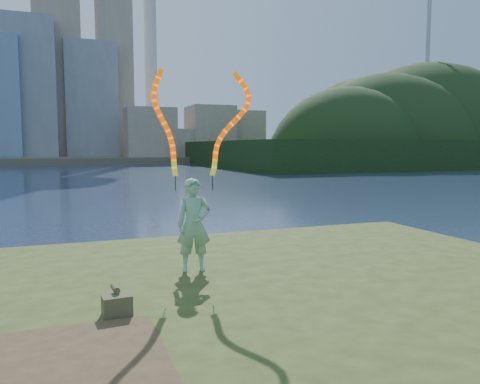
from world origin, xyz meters
name	(u,v)px	position (x,y,z in m)	size (l,w,h in m)	color
ground	(166,323)	(0.00, 0.00, 0.00)	(320.00, 320.00, 0.00)	#1B2843
grassy_knoll	(201,358)	(0.00, -2.30, 0.34)	(20.00, 18.00, 0.80)	#344217
far_shore	(72,159)	(0.00, 95.00, 0.60)	(320.00, 40.00, 1.20)	#4E4839
wooded_hill	(422,163)	(59.57, 59.96, 0.16)	(78.00, 50.00, 63.00)	black
woman_with_ribbons	(194,199)	(0.66, 0.47, 2.19)	(2.09, 0.56, 4.16)	#1C7335
canvas_bag	(117,304)	(-1.01, -1.49, 0.96)	(0.42, 0.48, 0.39)	#484429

